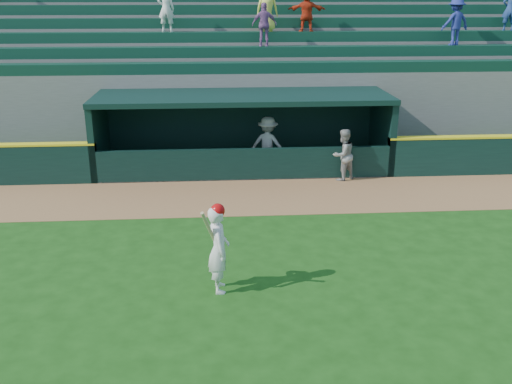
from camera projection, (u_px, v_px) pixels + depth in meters
ground at (261, 278)px, 11.65m from camera, size 120.00×120.00×0.00m
warning_track at (248, 197)px, 16.26m from camera, size 40.00×3.00×0.01m
dugout_player_front at (343, 155)px, 17.51m from camera, size 0.98×0.93×1.60m
dugout_player_inside at (268, 144)px, 18.34m from camera, size 1.32×1.04×1.80m
dugout at (242, 126)px, 18.74m from camera, size 9.40×2.80×2.46m
stands at (237, 75)px, 22.70m from camera, size 34.50×6.25×7.55m
batter_at_plate at (219, 248)px, 10.89m from camera, size 0.55×0.79×1.81m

